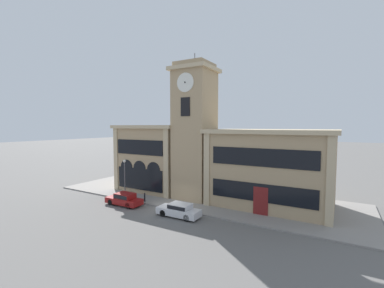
{
  "coord_description": "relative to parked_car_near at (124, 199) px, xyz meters",
  "views": [
    {
      "loc": [
        15.99,
        -22.84,
        9.23
      ],
      "look_at": [
        0.89,
        3.0,
        7.14
      ],
      "focal_mm": 24.0,
      "sensor_mm": 36.0,
      "label": 1
    }
  ],
  "objects": [
    {
      "name": "parked_car_near",
      "position": [
        0.0,
        0.0,
        0.0
      ],
      "size": [
        4.51,
        1.79,
        1.43
      ],
      "rotation": [
        0.0,
        0.0,
        3.15
      ],
      "color": "maroon",
      "rests_on": "ground_plane"
    },
    {
      "name": "clock_tower",
      "position": [
        5.68,
        6.62,
        7.8
      ],
      "size": [
        5.09,
        5.09,
        18.21
      ],
      "color": "tan",
      "rests_on": "ground_plane"
    },
    {
      "name": "town_hall_right_wing",
      "position": [
        14.74,
        8.32,
        3.71
      ],
      "size": [
        13.83,
        8.53,
        8.86
      ],
      "color": "tan",
      "rests_on": "ground_plane"
    },
    {
      "name": "street_lamp",
      "position": [
        -1.62,
        1.74,
        2.7
      ],
      "size": [
        0.36,
        0.36,
        4.91
      ],
      "color": "#4C4C51",
      "rests_on": "sidewalk_kerb"
    },
    {
      "name": "parked_car_mid",
      "position": [
        7.64,
        -0.0,
        -0.02
      ],
      "size": [
        4.56,
        1.78,
        1.38
      ],
      "rotation": [
        0.0,
        0.0,
        3.15
      ],
      "color": "silver",
      "rests_on": "ground_plane"
    },
    {
      "name": "sidewalk_kerb",
      "position": [
        5.68,
        7.85,
        -0.67
      ],
      "size": [
        39.25,
        12.83,
        0.15
      ],
      "color": "gray",
      "rests_on": "ground_plane"
    },
    {
      "name": "bollard",
      "position": [
        1.42,
        1.93,
        -0.08
      ],
      "size": [
        0.18,
        0.18,
        1.06
      ],
      "color": "black",
      "rests_on": "sidewalk_kerb"
    },
    {
      "name": "ground_plane",
      "position": [
        5.68,
        1.43,
        -0.75
      ],
      "size": [
        300.0,
        300.0,
        0.0
      ],
      "primitive_type": "plane",
      "color": "#605E5B"
    },
    {
      "name": "town_hall_left_wing",
      "position": [
        -1.56,
        8.31,
        3.96
      ],
      "size": [
        10.18,
        8.53,
        9.36
      ],
      "color": "tan",
      "rests_on": "ground_plane"
    }
  ]
}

